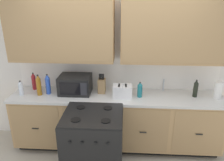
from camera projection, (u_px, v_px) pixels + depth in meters
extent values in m
plane|color=#B2A893|center=(115.00, 157.00, 3.38)|extent=(8.00, 8.00, 0.00)
cube|color=white|center=(118.00, 65.00, 3.50)|extent=(4.39, 0.05, 2.59)
cube|color=white|center=(117.00, 76.00, 3.54)|extent=(3.19, 0.01, 0.40)
cube|color=tan|center=(60.00, 28.00, 3.15)|extent=(1.55, 0.34, 0.95)
cube|color=#A58052|center=(57.00, 30.00, 2.99)|extent=(1.51, 0.01, 0.89)
cube|color=tan|center=(176.00, 29.00, 3.06)|extent=(1.55, 0.34, 0.95)
cube|color=#A58052|center=(179.00, 31.00, 2.90)|extent=(1.51, 0.01, 0.89)
cube|color=black|center=(116.00, 142.00, 3.67)|extent=(3.13, 0.48, 0.10)
cube|color=tan|center=(116.00, 120.00, 3.49)|extent=(3.19, 0.60, 0.78)
cube|color=#A88354|center=(36.00, 128.00, 3.27)|extent=(0.73, 0.01, 0.71)
cube|color=black|center=(35.00, 129.00, 3.26)|extent=(0.10, 0.01, 0.01)
cube|color=#A88354|center=(89.00, 130.00, 3.23)|extent=(0.73, 0.01, 0.71)
cube|color=black|center=(88.00, 131.00, 3.22)|extent=(0.10, 0.01, 0.01)
cube|color=#A88354|center=(143.00, 132.00, 3.18)|extent=(0.73, 0.01, 0.71)
cube|color=black|center=(143.00, 132.00, 3.17)|extent=(0.10, 0.01, 0.01)
cube|color=#A88354|center=(199.00, 133.00, 3.13)|extent=(0.73, 0.01, 0.71)
cube|color=black|center=(199.00, 134.00, 3.12)|extent=(0.10, 0.01, 0.01)
cube|color=silver|center=(117.00, 96.00, 3.34)|extent=(3.22, 0.63, 0.04)
cube|color=#A8AAAF|center=(165.00, 97.00, 3.33)|extent=(0.56, 0.38, 0.02)
cube|color=black|center=(94.00, 146.00, 2.93)|extent=(0.76, 0.66, 0.92)
cube|color=black|center=(93.00, 115.00, 2.76)|extent=(0.74, 0.65, 0.02)
cylinder|color=black|center=(76.00, 120.00, 2.61)|extent=(0.12, 0.12, 0.01)
cylinder|color=black|center=(106.00, 121.00, 2.59)|extent=(0.12, 0.12, 0.01)
cylinder|color=black|center=(81.00, 107.00, 2.91)|extent=(0.12, 0.12, 0.01)
cylinder|color=black|center=(108.00, 108.00, 2.89)|extent=(0.12, 0.12, 0.01)
cylinder|color=black|center=(70.00, 142.00, 2.51)|extent=(0.03, 0.02, 0.03)
cylinder|color=black|center=(82.00, 143.00, 2.51)|extent=(0.03, 0.02, 0.03)
cylinder|color=black|center=(96.00, 143.00, 2.50)|extent=(0.03, 0.02, 0.03)
cylinder|color=black|center=(108.00, 144.00, 2.49)|extent=(0.03, 0.02, 0.03)
cube|color=black|center=(75.00, 84.00, 3.38)|extent=(0.48, 0.36, 0.28)
cube|color=black|center=(70.00, 89.00, 3.21)|extent=(0.31, 0.01, 0.19)
cube|color=#28282D|center=(84.00, 89.00, 3.19)|extent=(0.10, 0.01, 0.19)
cube|color=white|center=(122.00, 91.00, 3.24)|extent=(0.28, 0.18, 0.19)
cube|color=black|center=(119.00, 85.00, 3.21)|extent=(0.02, 0.13, 0.01)
cube|color=black|center=(126.00, 86.00, 3.20)|extent=(0.02, 0.13, 0.01)
cube|color=#9C794E|center=(102.00, 86.00, 3.40)|extent=(0.11, 0.14, 0.22)
cylinder|color=black|center=(99.00, 77.00, 3.33)|extent=(0.02, 0.02, 0.09)
cylinder|color=black|center=(101.00, 77.00, 3.33)|extent=(0.02, 0.02, 0.09)
cylinder|color=black|center=(102.00, 77.00, 3.33)|extent=(0.02, 0.02, 0.09)
cylinder|color=black|center=(103.00, 77.00, 3.33)|extent=(0.02, 0.02, 0.09)
cylinder|color=#B2B5BA|center=(163.00, 85.00, 3.45)|extent=(0.02, 0.02, 0.20)
cylinder|color=white|center=(218.00, 90.00, 3.18)|extent=(0.12, 0.12, 0.26)
cylinder|color=silver|center=(21.00, 89.00, 3.32)|extent=(0.07, 0.07, 0.18)
cone|color=silver|center=(20.00, 82.00, 3.28)|extent=(0.06, 0.06, 0.05)
cylinder|color=black|center=(20.00, 81.00, 3.28)|extent=(0.02, 0.02, 0.02)
cylinder|color=#9E6619|center=(39.00, 87.00, 3.30)|extent=(0.07, 0.07, 0.26)
cone|color=#9E6619|center=(38.00, 77.00, 3.24)|extent=(0.07, 0.07, 0.06)
cylinder|color=black|center=(37.00, 75.00, 3.24)|extent=(0.03, 0.03, 0.02)
cylinder|color=maroon|center=(34.00, 83.00, 3.51)|extent=(0.06, 0.06, 0.22)
cone|color=maroon|center=(33.00, 75.00, 3.46)|extent=(0.06, 0.06, 0.06)
cylinder|color=black|center=(33.00, 73.00, 3.46)|extent=(0.02, 0.02, 0.02)
cylinder|color=blue|center=(48.00, 86.00, 3.35)|extent=(0.07, 0.07, 0.25)
cone|color=blue|center=(47.00, 76.00, 3.30)|extent=(0.07, 0.07, 0.06)
cylinder|color=black|center=(47.00, 75.00, 3.29)|extent=(0.03, 0.03, 0.02)
cylinder|color=black|center=(195.00, 90.00, 3.25)|extent=(0.07, 0.07, 0.21)
cone|color=black|center=(197.00, 82.00, 3.20)|extent=(0.06, 0.06, 0.05)
cylinder|color=black|center=(197.00, 80.00, 3.20)|extent=(0.02, 0.02, 0.02)
cylinder|color=#1E707A|center=(140.00, 91.00, 3.25)|extent=(0.07, 0.07, 0.19)
cone|color=#1E707A|center=(140.00, 84.00, 3.21)|extent=(0.07, 0.07, 0.05)
cylinder|color=black|center=(140.00, 83.00, 3.20)|extent=(0.03, 0.03, 0.02)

